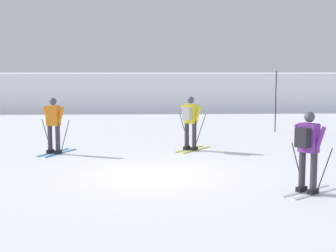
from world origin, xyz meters
TOP-DOWN VIEW (x-y plane):
  - ground_plane at (0.00, 0.00)m, footprint 120.00×120.00m
  - far_snow_ridge at (0.00, 21.10)m, footprint 80.00×7.42m
  - skier_yellow at (1.19, 3.63)m, footprint 1.27×1.49m
  - skier_orange at (-2.99, 3.21)m, footprint 1.01×1.61m
  - skier_purple at (3.11, -1.96)m, footprint 1.50×1.25m
  - trail_marker_pole at (5.10, 8.15)m, footprint 0.04×0.04m

SIDE VIEW (x-z plane):
  - ground_plane at x=0.00m, z-range 0.00..0.00m
  - skier_orange at x=-2.99m, z-range 0.06..1.77m
  - skier_purple at x=3.11m, z-range 0.10..1.81m
  - skier_yellow at x=1.19m, z-range 0.10..1.81m
  - far_snow_ridge at x=0.00m, z-range 0.00..2.28m
  - trail_marker_pole at x=5.10m, z-range 0.00..2.48m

